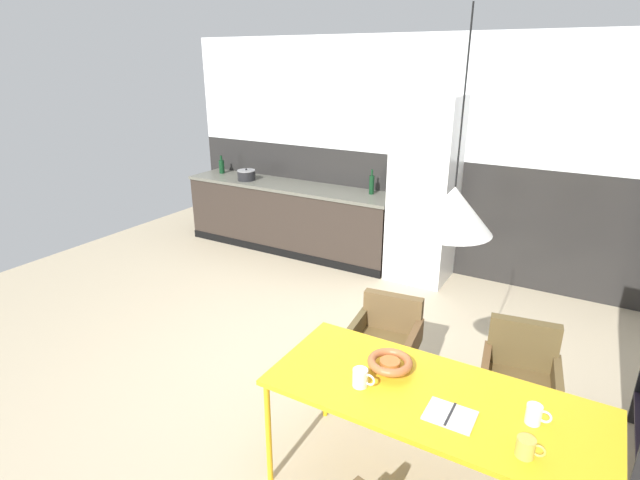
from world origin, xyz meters
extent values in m
plane|color=tan|center=(0.00, 0.00, 0.00)|extent=(8.52, 8.52, 0.00)
cube|color=#252423|center=(0.00, 2.85, 0.68)|extent=(6.56, 0.12, 1.36)
cube|color=silver|center=(0.00, 2.85, 2.04)|extent=(6.56, 0.12, 1.36)
cube|color=#2E2620|center=(-1.66, 2.49, 0.43)|extent=(2.93, 0.60, 0.86)
cube|color=#5D5C51|center=(-1.66, 2.49, 0.88)|extent=(2.96, 0.63, 0.04)
cube|color=black|center=(-1.66, 2.18, 0.05)|extent=(2.93, 0.01, 0.10)
cube|color=silver|center=(0.16, 2.49, 1.05)|extent=(0.67, 0.60, 2.09)
cube|color=gold|center=(1.28, -0.54, 0.72)|extent=(1.81, 0.76, 0.03)
cylinder|color=yellow|center=(0.41, -0.20, 0.35)|extent=(0.04, 0.04, 0.71)
cylinder|color=yellow|center=(2.14, -0.20, 0.35)|extent=(0.04, 0.04, 0.71)
cylinder|color=yellow|center=(0.41, -0.88, 0.35)|extent=(0.04, 0.04, 0.71)
cube|color=brown|center=(1.62, 0.27, 0.40)|extent=(0.54, 0.53, 0.06)
cube|color=brown|center=(1.59, 0.47, 0.61)|extent=(0.46, 0.15, 0.35)
cube|color=brown|center=(1.84, 0.31, 0.50)|extent=(0.11, 0.42, 0.14)
cube|color=brown|center=(1.40, 0.24, 0.50)|extent=(0.11, 0.42, 0.14)
cylinder|color=black|center=(1.85, 0.12, 0.19)|extent=(0.02, 0.02, 0.37)
cylinder|color=black|center=(1.45, 0.06, 0.19)|extent=(0.02, 0.02, 0.37)
cylinder|color=black|center=(1.79, 0.49, 0.19)|extent=(0.02, 0.02, 0.37)
cylinder|color=black|center=(1.40, 0.43, 0.19)|extent=(0.02, 0.02, 0.37)
cylinder|color=black|center=(1.82, 0.30, 0.01)|extent=(0.08, 0.41, 0.02)
cylinder|color=black|center=(1.42, 0.25, 0.01)|extent=(0.08, 0.41, 0.02)
cube|color=brown|center=(0.67, 0.25, 0.43)|extent=(0.53, 0.51, 0.06)
cube|color=brown|center=(0.64, 0.45, 0.60)|extent=(0.46, 0.13, 0.30)
cube|color=brown|center=(0.89, 0.28, 0.53)|extent=(0.10, 0.42, 0.14)
cube|color=brown|center=(0.45, 0.23, 0.53)|extent=(0.10, 0.42, 0.14)
cylinder|color=black|center=(0.89, 0.09, 0.20)|extent=(0.02, 0.02, 0.40)
cylinder|color=black|center=(0.49, 0.04, 0.20)|extent=(0.02, 0.02, 0.40)
cylinder|color=black|center=(0.84, 0.46, 0.20)|extent=(0.02, 0.02, 0.40)
cylinder|color=black|center=(0.45, 0.42, 0.20)|extent=(0.02, 0.02, 0.40)
cylinder|color=black|center=(0.87, 0.27, 0.01)|extent=(0.06, 0.41, 0.02)
cylinder|color=black|center=(0.47, 0.23, 0.01)|extent=(0.06, 0.41, 0.02)
cylinder|color=#B2662D|center=(0.99, -0.46, 0.77)|extent=(0.12, 0.12, 0.07)
torus|color=#AE5F35|center=(0.99, -0.46, 0.80)|extent=(0.26, 0.26, 0.05)
cube|color=white|center=(1.34, -0.66, 0.75)|extent=(0.12, 0.19, 0.01)
cube|color=white|center=(1.47, -0.66, 0.75)|extent=(0.12, 0.19, 0.01)
cube|color=#262628|center=(1.41, -0.66, 0.75)|extent=(0.01, 0.19, 0.00)
cylinder|color=white|center=(1.77, -0.50, 0.79)|extent=(0.08, 0.08, 0.10)
torus|color=white|center=(1.82, -0.50, 0.80)|extent=(0.07, 0.01, 0.07)
cylinder|color=gold|center=(1.77, -0.75, 0.79)|extent=(0.09, 0.09, 0.09)
torus|color=gold|center=(1.83, -0.75, 0.79)|extent=(0.06, 0.01, 0.06)
cylinder|color=white|center=(0.90, -0.67, 0.79)|extent=(0.09, 0.09, 0.10)
torus|color=white|center=(0.95, -0.67, 0.80)|extent=(0.07, 0.01, 0.07)
cylinder|color=black|center=(-2.30, 2.40, 0.96)|extent=(0.24, 0.24, 0.13)
cylinder|color=gray|center=(-2.30, 2.40, 1.03)|extent=(0.24, 0.24, 0.01)
sphere|color=black|center=(-2.30, 2.40, 1.05)|extent=(0.02, 0.02, 0.02)
cylinder|color=#0F3319|center=(-0.53, 2.59, 1.01)|extent=(0.06, 0.06, 0.23)
cylinder|color=#0F3319|center=(-0.53, 2.59, 1.16)|extent=(0.02, 0.02, 0.08)
cylinder|color=#0F3319|center=(-2.87, 2.57, 0.99)|extent=(0.08, 0.08, 0.19)
cylinder|color=#0F3319|center=(-2.87, 2.57, 1.12)|extent=(0.03, 0.03, 0.07)
cylinder|color=black|center=(1.28, -0.50, 2.27)|extent=(0.01, 0.01, 0.78)
cone|color=silver|center=(1.28, -0.50, 1.77)|extent=(0.38, 0.38, 0.22)
camera|label=1|loc=(1.86, -2.76, 2.44)|focal=27.69mm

